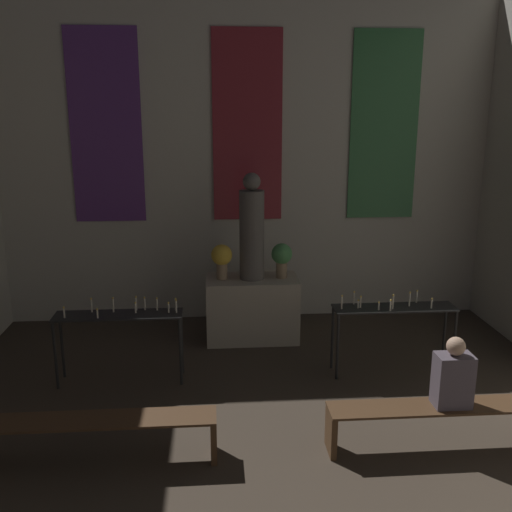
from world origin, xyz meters
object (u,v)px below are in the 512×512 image
object	(u,v)px
pew_back_left	(99,430)
pew_back_right	(440,416)
candle_rack_left	(120,323)
statue	(252,231)
candle_rack_right	(394,316)
person_seated	(453,376)
altar	(252,308)
flower_vase_left	(222,258)
flower_vase_right	(282,257)

from	to	relation	value
pew_back_left	pew_back_right	size ratio (longest dim) A/B	1.00
candle_rack_left	pew_back_left	size ratio (longest dim) A/B	0.69
statue	candle_rack_right	xyz separation A→B (m)	(1.73, -1.27, -0.88)
statue	pew_back_left	xyz separation A→B (m)	(-1.69, -3.01, -1.30)
candle_rack_right	person_seated	bearing A→B (deg)	-88.24
altar	pew_back_right	distance (m)	3.45
candle_rack_left	person_seated	bearing A→B (deg)	-26.30
altar	flower_vase_left	bearing A→B (deg)	180.00
statue	flower_vase_right	xyz separation A→B (m)	(0.44, 0.00, -0.40)
flower_vase_left	statue	bearing A→B (deg)	0.00
candle_rack_right	candle_rack_left	bearing A→B (deg)	179.97
person_seated	candle_rack_right	bearing A→B (deg)	91.76
statue	flower_vase_left	distance (m)	0.59
altar	flower_vase_right	world-z (taller)	flower_vase_right
candle_rack_right	pew_back_right	xyz separation A→B (m)	(-0.05, -1.74, -0.42)
statue	candle_rack_left	bearing A→B (deg)	-143.77
statue	pew_back_left	size ratio (longest dim) A/B	0.68
flower_vase_right	pew_back_left	world-z (taller)	flower_vase_right
statue	candle_rack_right	bearing A→B (deg)	-36.23
flower_vase_left	candle_rack_right	world-z (taller)	flower_vase_left
flower_vase_left	person_seated	world-z (taller)	flower_vase_left
flower_vase_right	candle_rack_left	bearing A→B (deg)	-149.68
statue	candle_rack_right	world-z (taller)	statue
flower_vase_left	pew_back_left	bearing A→B (deg)	-112.53
flower_vase_left	person_seated	size ratio (longest dim) A/B	0.71
pew_back_right	flower_vase_left	bearing A→B (deg)	125.21
flower_vase_right	pew_back_right	bearing A→B (deg)	-67.47
flower_vase_left	flower_vase_right	world-z (taller)	same
pew_back_left	person_seated	bearing A→B (deg)	0.00
candle_rack_right	person_seated	distance (m)	1.74
pew_back_right	altar	bearing A→B (deg)	119.26
statue	candle_rack_left	xyz separation A→B (m)	(-1.73, -1.27, -0.88)
pew_back_right	person_seated	size ratio (longest dim) A/B	3.12
statue	flower_vase_left	bearing A→B (deg)	180.00
statue	flower_vase_right	bearing A→B (deg)	0.00
statue	candle_rack_right	distance (m)	2.32
altar	flower_vase_right	size ratio (longest dim) A/B	2.62
pew_back_left	pew_back_right	bearing A→B (deg)	0.00
flower_vase_right	candle_rack_right	world-z (taller)	flower_vase_right
candle_rack_left	statue	bearing A→B (deg)	36.23
flower_vase_left	flower_vase_right	size ratio (longest dim) A/B	1.00
candle_rack_left	person_seated	size ratio (longest dim) A/B	2.16
flower_vase_right	pew_back_left	bearing A→B (deg)	-125.21
altar	flower_vase_right	xyz separation A→B (m)	(0.44, 0.00, 0.79)
candle_rack_right	pew_back_left	world-z (taller)	candle_rack_right
statue	pew_back_left	bearing A→B (deg)	-119.26
altar	person_seated	size ratio (longest dim) A/B	1.85
flower_vase_left	altar	bearing A→B (deg)	0.00
statue	pew_back_left	distance (m)	3.69
flower_vase_right	candle_rack_left	distance (m)	2.56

